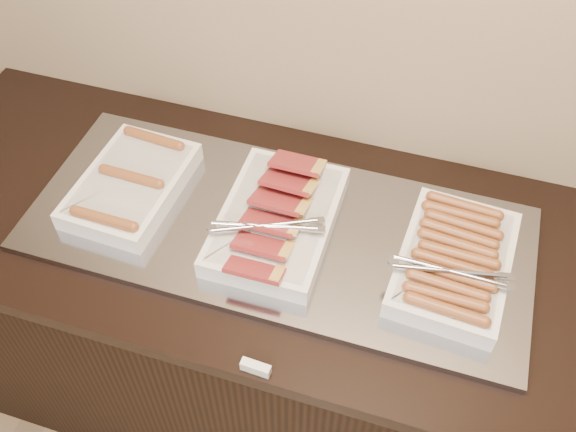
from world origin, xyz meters
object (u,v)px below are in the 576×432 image
Objects in this scene: dish_left at (131,184)px; dish_center at (276,220)px; warming_tray at (277,230)px; dish_right at (454,262)px; counter at (289,330)px.

dish_center is (0.38, -0.00, 0.00)m from dish_left.
dish_right is at bearing -0.52° from warming_tray.
warming_tray is 2.95× the size of dish_center.
counter is at bearing 6.76° from dish_center.
counter is at bearing -176.85° from dish_right.
counter is at bearing 0.00° from warming_tray.
dish_left is at bearing 180.00° from warming_tray.
warming_tray is (-0.03, 0.00, 0.46)m from counter.
warming_tray is at bearing 180.00° from counter.
dish_left is (-0.41, 0.00, 0.50)m from counter.
dish_left is (-0.38, 0.00, 0.04)m from warming_tray.
dish_right reaches higher than dish_left.
counter is 0.46m from warming_tray.
dish_center is 0.42m from dish_right.
dish_left is at bearing 180.00° from counter.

